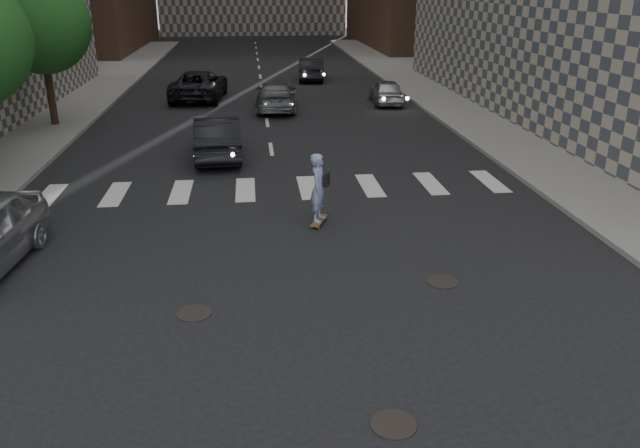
% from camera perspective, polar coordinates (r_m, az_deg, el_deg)
% --- Properties ---
extents(ground, '(160.00, 160.00, 0.00)m').
position_cam_1_polar(ground, '(11.66, -1.88, -10.53)').
color(ground, black).
rests_on(ground, ground).
extents(sidewalk_right, '(13.00, 80.00, 0.15)m').
position_cam_1_polar(sidewalk_right, '(34.07, 20.63, 9.73)').
color(sidewalk_right, gray).
rests_on(sidewalk_right, ground).
extents(tree_c, '(4.20, 4.20, 6.60)m').
position_cam_1_polar(tree_c, '(30.34, -24.14, 16.75)').
color(tree_c, '#382619').
rests_on(tree_c, sidewalk_left).
extents(manhole_a, '(0.70, 0.70, 0.02)m').
position_cam_1_polar(manhole_a, '(9.79, 6.73, -17.71)').
color(manhole_a, black).
rests_on(manhole_a, ground).
extents(manhole_b, '(0.70, 0.70, 0.02)m').
position_cam_1_polar(manhole_b, '(12.73, -11.42, -7.98)').
color(manhole_b, black).
rests_on(manhole_b, ground).
extents(manhole_c, '(0.70, 0.70, 0.02)m').
position_cam_1_polar(manhole_c, '(13.96, 11.13, -5.20)').
color(manhole_c, black).
rests_on(manhole_c, ground).
extents(skateboarder, '(0.66, 1.00, 1.96)m').
position_cam_1_polar(skateboarder, '(16.58, -0.09, 3.34)').
color(skateboarder, brown).
rests_on(skateboarder, ground).
extents(traffic_car_a, '(1.87, 4.73, 1.53)m').
position_cam_1_polar(traffic_car_a, '(23.54, -9.37, 7.83)').
color(traffic_car_a, black).
rests_on(traffic_car_a, ground).
extents(traffic_car_b, '(2.36, 5.12, 1.45)m').
position_cam_1_polar(traffic_car_b, '(32.36, -4.02, 11.64)').
color(traffic_car_b, '#575A5E').
rests_on(traffic_car_b, ground).
extents(traffic_car_c, '(3.13, 5.90, 1.58)m').
position_cam_1_polar(traffic_car_c, '(35.90, -11.00, 12.37)').
color(traffic_car_c, black).
rests_on(traffic_car_c, ground).
extents(traffic_car_d, '(1.84, 3.93, 1.30)m').
position_cam_1_polar(traffic_car_d, '(34.16, 6.09, 11.96)').
color(traffic_car_d, '#B3B7BB').
rests_on(traffic_car_d, ground).
extents(traffic_car_e, '(1.88, 4.57, 1.47)m').
position_cam_1_polar(traffic_car_e, '(42.42, -0.85, 14.01)').
color(traffic_car_e, black).
rests_on(traffic_car_e, ground).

